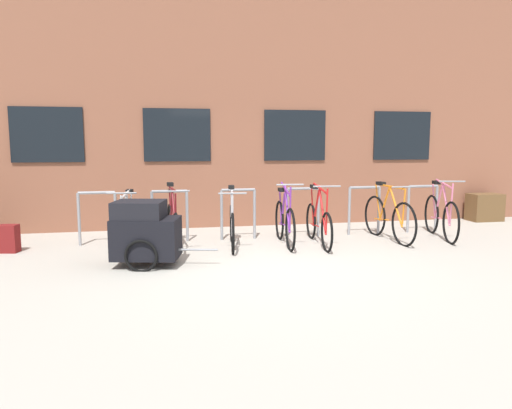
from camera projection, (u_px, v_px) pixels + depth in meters
The scene contains 13 objects.
ground_plane at pixel (274, 265), 6.75m from camera, with size 42.00×42.00×0.00m, color #B2ADA0.
storefront_building at pixel (216, 84), 12.97m from camera, with size 28.00×7.32×6.61m.
bike_rack at pixel (271, 208), 8.60m from camera, with size 6.64×0.05×0.91m.
bicycle_purple at pixel (285, 222), 8.08m from camera, with size 0.44×1.68×1.09m.
bicycle_red at pixel (318, 223), 8.08m from camera, with size 0.44×1.74×1.07m.
bicycle_silver at pixel (232, 225), 7.91m from camera, with size 0.44×1.61×1.02m.
bicycle_pink at pixel (441, 216), 8.64m from camera, with size 0.54×1.72×1.10m.
bicycle_orange at pixel (389, 217), 8.44m from camera, with size 0.44×1.75×1.03m.
bicycle_white at pixel (128, 226), 7.60m from camera, with size 0.44×1.69×1.00m.
bicycle_maroon at pixel (173, 225), 7.79m from camera, with size 0.44×1.75×1.07m.
bike_trailer at pixel (145, 232), 6.68m from camera, with size 1.48×0.78×0.93m.
backpack at pixel (9, 239), 7.50m from camera, with size 0.28×0.20×0.44m, color maroon.
planter_box at pixel (485, 207), 10.55m from camera, with size 0.70×0.44×0.60m, color brown.
Camera 1 is at (-1.55, -6.40, 1.72)m, focal length 33.49 mm.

